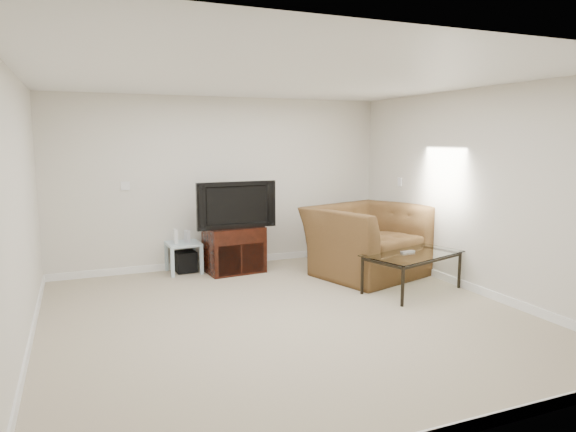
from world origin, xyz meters
name	(u,v)px	position (x,y,z in m)	size (l,w,h in m)	color
floor	(288,317)	(0.00, 0.00, 0.00)	(5.00, 5.00, 0.00)	tan
ceiling	(287,77)	(0.00, 0.00, 2.50)	(5.00, 5.00, 0.00)	white
wall_back	(224,183)	(0.00, 2.50, 1.25)	(5.00, 0.02, 2.50)	silver
wall_left	(17,215)	(-2.50, 0.00, 1.25)	(0.02, 5.00, 2.50)	silver
wall_right	(477,192)	(2.50, 0.00, 1.25)	(0.02, 5.00, 2.50)	silver
plate_back	(125,186)	(-1.40, 2.49, 1.25)	(0.12, 0.02, 0.12)	white
plate_right_switch	(400,182)	(2.49, 1.60, 1.25)	(0.02, 0.09, 0.13)	white
plate_right_outlet	(409,248)	(2.49, 1.30, 0.30)	(0.02, 0.08, 0.12)	white
tv_stand	(234,249)	(0.01, 2.05, 0.33)	(0.79, 0.55, 0.65)	black
dvd_player	(235,235)	(0.02, 2.01, 0.55)	(0.48, 0.33, 0.07)	black
television	(234,204)	(0.02, 2.02, 0.98)	(1.06, 0.21, 0.66)	black
side_table	(184,257)	(-0.67, 2.28, 0.22)	(0.45, 0.45, 0.44)	#A8BCCA
subwoofer	(185,261)	(-0.64, 2.30, 0.15)	(0.29, 0.29, 0.29)	black
game_console	(176,236)	(-0.77, 2.26, 0.54)	(0.05, 0.15, 0.20)	white
game_case	(187,236)	(-0.61, 2.26, 0.52)	(0.05, 0.13, 0.17)	silver
recliner	(368,229)	(1.71, 1.20, 0.65)	(1.49, 0.97, 1.30)	#4E3223
coffee_table	(412,272)	(1.80, 0.29, 0.24)	(1.24, 0.70, 0.48)	black
remote	(408,252)	(1.76, 0.33, 0.50)	(0.19, 0.05, 0.02)	#B2B2B7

